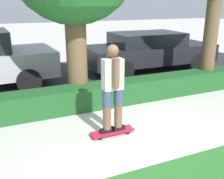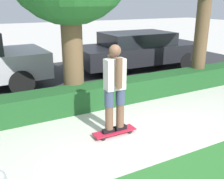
% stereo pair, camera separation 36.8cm
% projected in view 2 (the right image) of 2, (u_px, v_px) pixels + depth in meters
% --- Properties ---
extents(ground_plane, '(60.00, 60.00, 0.00)m').
position_uv_depth(ground_plane, '(133.00, 134.00, 4.91)').
color(ground_plane, beige).
extents(street_asphalt, '(16.09, 5.00, 0.01)m').
position_uv_depth(street_asphalt, '(63.00, 79.00, 8.42)').
color(street_asphalt, '#2D2D30').
rests_on(street_asphalt, ground_plane).
extents(hedge_row, '(16.09, 0.60, 0.54)m').
position_uv_depth(hedge_row, '(97.00, 95.00, 6.17)').
color(hedge_row, '#1E5123').
rests_on(hedge_row, ground_plane).
extents(skateboard, '(0.82, 0.24, 0.08)m').
position_uv_depth(skateboard, '(115.00, 132.00, 4.86)').
color(skateboard, red).
rests_on(skateboard, ground_plane).
extents(skater_person, '(0.49, 0.41, 1.60)m').
position_uv_depth(skater_person, '(115.00, 87.00, 4.59)').
color(skater_person, black).
rests_on(skater_person, skateboard).
extents(parked_car_middle, '(4.68, 1.95, 1.35)m').
position_uv_depth(parked_car_middle, '(139.00, 50.00, 9.47)').
color(parked_car_middle, black).
rests_on(parked_car_middle, ground_plane).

